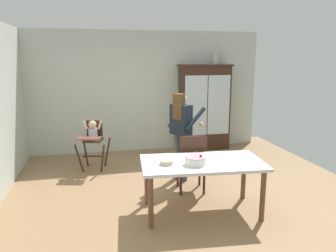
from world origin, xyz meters
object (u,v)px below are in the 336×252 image
Objects in this scene: serving_bowl at (167,162)px; dining_chair_far_side at (192,159)px; birthday_cake at (195,160)px; adult_person at (181,126)px; ceramic_vase at (215,59)px; dining_table at (202,168)px; high_chair_with_toddler at (93,136)px; china_cabinet at (204,107)px.

dining_chair_far_side is at bearing 49.70° from serving_bowl.
adult_person is at bearing 82.39° from birthday_cake.
dining_chair_far_side is (-1.27, -2.41, -1.52)m from ceramic_vase.
birthday_cake is 1.56× the size of serving_bowl.
serving_bowl is at bearing -179.87° from dining_table.
ceramic_vase is 3.12m from dining_chair_far_side.
serving_bowl is (-0.55, -1.27, -0.20)m from adult_person.
ceramic_vase is 0.28× the size of dining_chair_far_side.
high_chair_with_toddler is at bearing -162.33° from ceramic_vase.
dining_table is at bearing 146.23° from adult_person.
dining_table is 6.19× the size of birthday_cake.
dining_table is 1.80× the size of dining_chair_far_side.
dining_table is 9.62× the size of serving_bowl.
china_cabinet is 1.12m from ceramic_vase.
dining_chair_far_side is at bearing 75.80° from birthday_cake.
birthday_cake is 0.81m from dining_chair_far_side.
adult_person is 0.74m from dining_chair_far_side.
adult_person is at bearing 87.72° from dining_table.
ceramic_vase reaches higher than high_chair_with_toddler.
birthday_cake reaches higher than serving_bowl.
dining_table is (-1.33, -3.06, -1.43)m from ceramic_vase.
dining_chair_far_side reaches higher than high_chair_with_toddler.
adult_person is 0.88× the size of dining_table.
china_cabinet is 2.65m from dining_chair_far_side.
dining_chair_far_side is at bearing -117.88° from ceramic_vase.
dining_chair_far_side reaches higher than dining_table.
birthday_cake is at bearing -114.86° from ceramic_vase.
ceramic_vase reaches higher than adult_person.
ceramic_vase is at bearing -110.32° from dining_chair_far_side.
adult_person reaches higher than dining_chair_far_side.
dining_table is 0.51m from serving_bowl.
adult_person is at bearing 66.59° from serving_bowl.
high_chair_with_toddler reaches higher than birthday_cake.
ceramic_vase is 0.16× the size of dining_table.
birthday_cake is at bearing -143.68° from dining_table.
serving_bowl reaches higher than dining_table.
adult_person is (-1.28, -1.80, -1.11)m from ceramic_vase.
serving_bowl is at bearing -52.03° from high_chair_with_toddler.
china_cabinet reaches higher than dining_chair_far_side.
dining_table is at bearing 92.45° from dining_chair_far_side.
dining_chair_far_side reaches higher than serving_bowl.
china_cabinet is at bearing 70.28° from dining_table.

